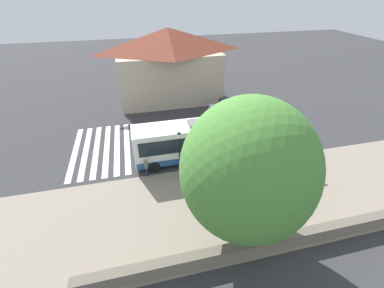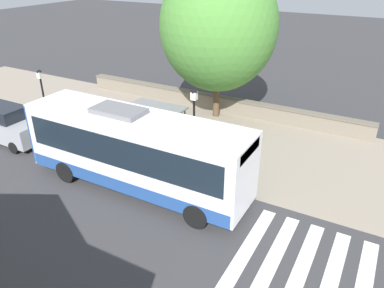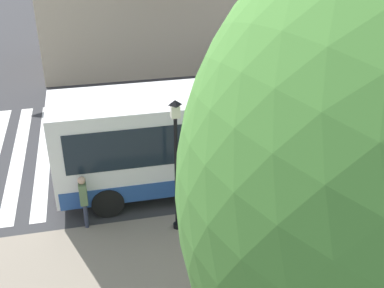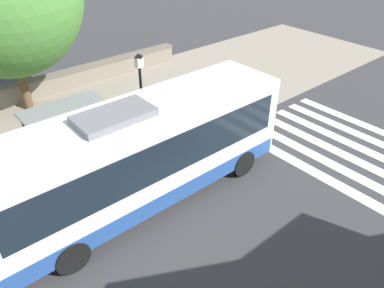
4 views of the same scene
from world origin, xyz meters
name	(u,v)px [view 2 (image 2 of 4)]	position (x,y,z in m)	size (l,w,h in m)	color
ground_plane	(138,165)	(0.00, 0.00, 0.00)	(120.00, 120.00, 0.00)	#353538
sidewalk_plaza	(184,131)	(-4.50, 0.00, 0.01)	(9.00, 44.00, 0.02)	gray
stone_wall	(214,102)	(-8.55, 0.00, 0.51)	(0.60, 20.00, 1.01)	slate
bus	(136,150)	(1.60, 1.20, 1.87)	(2.62, 10.13, 3.61)	white
bus_shelter	(157,115)	(-1.56, 0.17, 2.15)	(1.81, 2.87, 2.59)	slate
pedestrian	(242,175)	(0.04, 5.44, 1.03)	(0.34, 0.23, 1.75)	#2D3347
bench	(145,122)	(-3.71, -2.20, 0.47)	(0.40, 1.60, 0.88)	maroon
street_lamp_near	(44,96)	(-0.52, -6.67, 2.26)	(0.28, 0.28, 3.79)	black
street_lamp_far	(194,125)	(-0.65, 2.80, 2.48)	(0.28, 0.28, 4.18)	black
shade_tree	(219,27)	(-7.60, 0.61, 5.59)	(6.87, 6.87, 9.37)	brown
parked_car_behind_bus	(7,125)	(1.26, -7.81, 0.98)	(1.92, 4.40, 2.03)	#9EA0A8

